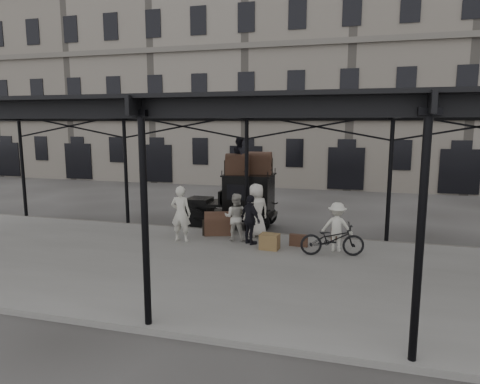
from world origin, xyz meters
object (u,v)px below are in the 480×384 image
object	(u,v)px
porter_official	(250,220)
bicycle	(332,239)
steamer_trunk_platform	(218,225)
porter_left	(181,214)
taxi	(241,198)
steamer_trunk_roof_near	(238,166)

from	to	relation	value
porter_official	bicycle	xyz separation A→B (m)	(2.72, -0.53, -0.33)
steamer_trunk_platform	porter_left	bearing A→B (deg)	-147.14
porter_left	taxi	bearing A→B (deg)	-115.86
taxi	bicycle	bearing A→B (deg)	-40.81
taxi	porter_left	xyz separation A→B (m)	(-1.31, -3.02, -0.09)
taxi	bicycle	distance (m)	5.05
taxi	porter_official	size ratio (longest dim) A/B	2.18
bicycle	steamer_trunk_platform	xyz separation A→B (m)	(-4.18, 1.44, -0.16)
porter_official	bicycle	size ratio (longest dim) A/B	0.86
taxi	porter_official	distance (m)	2.96
porter_official	steamer_trunk_roof_near	world-z (taller)	steamer_trunk_roof_near
porter_official	steamer_trunk_platform	xyz separation A→B (m)	(-1.46, 0.91, -0.48)
bicycle	steamer_trunk_platform	distance (m)	4.42
porter_left	bicycle	size ratio (longest dim) A/B	0.99
porter_left	steamer_trunk_roof_near	distance (m)	3.34
taxi	bicycle	size ratio (longest dim) A/B	1.88
porter_official	steamer_trunk_roof_near	size ratio (longest dim) A/B	1.79
porter_official	steamer_trunk_platform	bearing A→B (deg)	6.93
taxi	steamer_trunk_platform	size ratio (longest dim) A/B	3.78
steamer_trunk_roof_near	porter_official	bearing A→B (deg)	-76.47
steamer_trunk_platform	bicycle	bearing A→B (deg)	-37.75
porter_official	taxi	bearing A→B (deg)	-29.69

